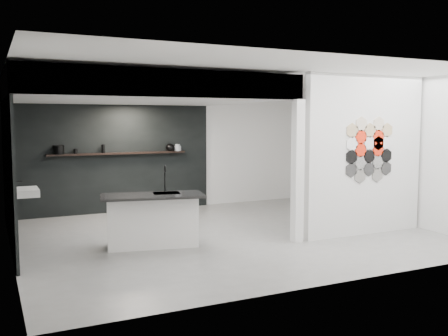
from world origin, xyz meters
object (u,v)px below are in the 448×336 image
glass_bowl (178,148)px  glass_vase (178,147)px  partition_panel (365,155)px  stockpot (59,150)px  wall_basin (25,192)px  bottle_dark (103,149)px  kettle (170,147)px  utensil_cup (75,151)px  kitchen_island (153,219)px

glass_bowl → glass_vase: glass_vase is taller
partition_panel → stockpot: partition_panel is taller
wall_basin → glass_bowl: bearing=31.3°
bottle_dark → kettle: bearing=0.0°
kettle → glass_bowl: size_ratio=1.26×
bottle_dark → glass_vase: bearing=0.0°
partition_panel → glass_bowl: (-2.08, 3.87, -0.02)m
kettle → bottle_dark: (-1.51, 0.00, 0.01)m
glass_bowl → bottle_dark: (-1.69, 0.00, 0.03)m
partition_panel → wall_basin: 5.78m
kettle → wall_basin: bearing=-158.2°
partition_panel → kettle: partition_panel is taller
partition_panel → utensil_cup: bearing=138.3°
kettle → partition_panel: bearing=-70.7°
partition_panel → kitchen_island: 3.85m
partition_panel → glass_bowl: size_ratio=17.74×
bottle_dark → utensil_cup: 0.57m
stockpot → glass_bowl: stockpot is taller
kettle → kitchen_island: bearing=-125.1°
partition_panel → bottle_dark: 5.39m
bottle_dark → stockpot: bearing=180.0°
partition_panel → glass_bowl: 4.39m
kettle → glass_vase: bearing=-11.0°
partition_panel → utensil_cup: size_ratio=27.75×
kettle → glass_vase: size_ratio=1.29×
kitchen_island → glass_bowl: bearing=74.9°
glass_vase → utensil_cup: 2.26m
kettle → utensil_cup: 2.08m
glass_bowl → wall_basin: bearing=-148.7°
stockpot → glass_vase: 2.60m
glass_bowl → kitchen_island: bearing=-116.8°
utensil_cup → bottle_dark: bearing=0.0°
stockpot → bottle_dark: bearing=0.0°
stockpot → kettle: stockpot is taller
wall_basin → glass_bowl: glass_bowl is taller
glass_bowl → utensil_cup: bearing=180.0°
kitchen_island → bottle_dark: bearing=103.7°
wall_basin → kettle: (3.21, 2.07, 0.55)m
glass_bowl → utensil_cup: 2.26m
kettle → glass_vase: (0.18, 0.00, -0.01)m
kettle → bottle_dark: bearing=169.0°
kitchen_island → bottle_dark: (-0.11, 3.12, 0.97)m
partition_panel → wall_basin: bearing=161.8°
glass_bowl → utensil_cup: size_ratio=1.56×
utensil_cup → kitchen_island: bearing=-77.7°
kitchen_island → bottle_dark: size_ratio=9.53×
glass_vase → utensil_cup: (-2.26, 0.00, -0.03)m
wall_basin → bottle_dark: 2.73m
utensil_cup → glass_bowl: bearing=0.0°
stockpot → bottle_dark: size_ratio=1.24×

